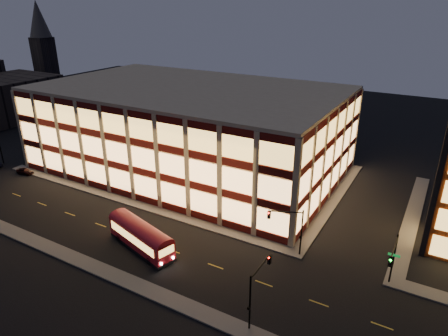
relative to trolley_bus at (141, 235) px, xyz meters
The scene contains 13 objects.
ground 10.06m from the trolley_bus, 130.86° to the left, with size 200.00×200.00×0.00m, color black.
sidewalk_office_south 12.83m from the trolley_bus, 138.16° to the left, with size 54.00×2.00×0.15m, color #514F4C.
sidewalk_office_east 29.59m from the trolley_bus, 55.95° to the left, with size 2.00×30.00×0.15m, color #514F4C.
sidewalk_tower_west 36.89m from the trolley_bus, 41.62° to the left, with size 2.00×30.00×0.15m, color #514F4C.
sidewalk_near 8.70m from the trolley_bus, 139.44° to the right, with size 100.00×2.00×0.15m, color #514F4C.
office_building 26.66m from the trolley_bus, 111.03° to the left, with size 50.45×30.45×14.50m.
church_tower 90.28m from the trolley_bus, 148.17° to the left, with size 5.00×5.00×18.00m, color #2D2621.
church_spire 92.43m from the trolley_bus, 148.17° to the left, with size 6.00×6.00×10.00m, color #4C473F.
traffic_signal_far 17.67m from the trolley_bus, 26.07° to the left, with size 3.79×1.87×6.00m.
traffic_signal_right 27.98m from the trolley_bus, 14.21° to the left, with size 1.20×4.37×6.00m.
traffic_signal_near 17.55m from the trolley_bus, 11.81° to the right, with size 0.32×4.45×6.00m.
trolley_bus is the anchor object (origin of this frame).
parked_car_0 33.30m from the trolley_bus, 167.32° to the left, with size 1.27×3.17×1.08m, color black.
Camera 1 is at (35.44, -37.85, 27.83)m, focal length 32.00 mm.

